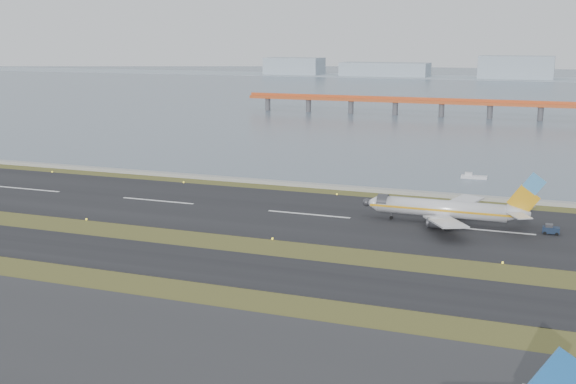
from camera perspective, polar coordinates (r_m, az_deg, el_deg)
name	(u,v)px	position (r m, az deg, el deg)	size (l,w,h in m)	color
ground	(258,250)	(139.94, -2.38, -4.59)	(1000.00, 1000.00, 0.00)	#394719
apron_strip	(84,370)	(95.12, -15.80, -13.37)	(1000.00, 50.00, 0.10)	#2D2E30
taxiway_strip	(232,268)	(129.48, -4.47, -5.99)	(1000.00, 18.00, 0.10)	black
runway_strip	(309,214)	(166.95, 1.64, -1.79)	(1000.00, 45.00, 0.10)	black
seawall	(345,188)	(194.76, 4.52, 0.34)	(1000.00, 2.50, 1.00)	#999A94
bay_water	(489,90)	(586.99, 15.60, 7.80)	(1400.00, 800.00, 1.30)	#4D5F6E
red_pier	(490,104)	(376.11, 15.69, 6.69)	(260.00, 5.00, 10.20)	#B74A1F
far_shoreline	(520,73)	(745.04, 17.84, 8.97)	(1400.00, 80.00, 60.50)	#98A7B4
airliner	(448,209)	(161.21, 12.53, -1.34)	(38.52, 32.89, 12.80)	silver
pushback_tug	(551,229)	(159.86, 20.04, -2.80)	(3.41, 2.05, 2.17)	#121E33
workboat_near	(473,177)	(215.93, 14.42, 1.18)	(7.40, 2.57, 1.78)	silver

